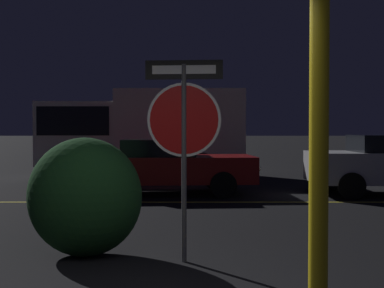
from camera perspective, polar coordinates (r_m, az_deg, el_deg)
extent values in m
cube|color=gold|center=(11.42, -2.73, -6.21)|extent=(39.48, 0.12, 0.01)
cylinder|color=#4C4C51|center=(6.21, -0.85, -2.08)|extent=(0.06, 0.06, 2.30)
cylinder|color=white|center=(6.20, -0.85, 2.60)|extent=(0.86, 0.08, 0.86)
cylinder|color=#B71414|center=(6.20, -0.85, 2.60)|extent=(0.80, 0.08, 0.80)
cube|color=black|center=(6.24, -0.86, 7.93)|extent=(0.90, 0.10, 0.22)
cube|color=white|center=(6.24, -0.86, 7.93)|extent=(0.74, 0.09, 0.10)
cylinder|color=yellow|center=(3.89, 13.38, -0.75)|extent=(0.14, 0.14, 2.78)
ellipsoid|color=#19421E|center=(6.65, -11.36, -5.56)|extent=(1.39, 1.07, 1.45)
cube|color=maroon|center=(12.80, -3.03, -2.65)|extent=(4.38, 2.10, 0.61)
cube|color=black|center=(12.78, -3.61, -0.39)|extent=(1.81, 1.69, 0.40)
cylinder|color=black|center=(13.78, 2.48, -3.63)|extent=(0.61, 0.24, 0.60)
cylinder|color=black|center=(12.03, 3.36, -4.39)|extent=(0.61, 0.24, 0.60)
cylinder|color=black|center=(13.77, -8.60, -3.65)|extent=(0.61, 0.24, 0.60)
cylinder|color=black|center=(12.01, -9.36, -4.42)|extent=(0.61, 0.24, 0.60)
sphere|color=#F4EFCC|center=(13.56, 6.17, -2.29)|extent=(0.14, 0.14, 0.14)
sphere|color=#F4EFCC|center=(12.44, 7.05, -2.64)|extent=(0.14, 0.14, 0.14)
cylinder|color=black|center=(14.08, 14.74, -3.57)|extent=(0.61, 0.22, 0.60)
cylinder|color=black|center=(12.33, 16.66, -4.30)|extent=(0.61, 0.22, 0.60)
cube|color=silver|center=(17.72, -11.74, 1.07)|extent=(2.50, 2.27, 2.01)
cube|color=black|center=(17.72, -11.74, 2.37)|extent=(2.26, 2.31, 0.89)
cube|color=silver|center=(17.29, -1.20, 1.72)|extent=(4.06, 2.44, 2.40)
cylinder|color=black|center=(16.64, -12.36, -2.36)|extent=(0.84, 0.30, 0.84)
cylinder|color=black|center=(18.85, -10.76, -1.90)|extent=(0.84, 0.30, 0.84)
cylinder|color=black|center=(16.18, 1.17, -2.43)|extent=(0.84, 0.30, 0.84)
cylinder|color=black|center=(18.45, 1.16, -1.95)|extent=(0.84, 0.30, 0.84)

